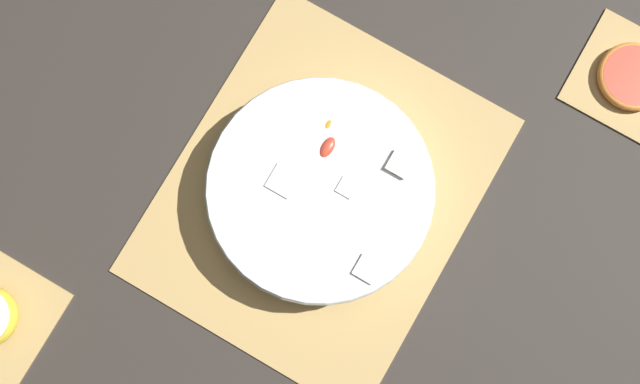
{
  "coord_description": "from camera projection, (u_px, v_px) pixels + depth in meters",
  "views": [
    {
      "loc": [
        -0.11,
        -0.07,
        0.94
      ],
      "look_at": [
        0.0,
        0.0,
        0.03
      ],
      "focal_mm": 42.0,
      "sensor_mm": 36.0,
      "label": 1
    }
  ],
  "objects": [
    {
      "name": "coaster_mat_near_right",
      "position": [
        630.0,
        79.0,
        0.96
      ],
      "size": [
        0.14,
        0.14,
        0.01
      ],
      "color": "tan",
      "rests_on": "ground_plane"
    },
    {
      "name": "ground_plane",
      "position": [
        320.0,
        195.0,
        0.94
      ],
      "size": [
        6.0,
        6.0,
        0.0
      ],
      "primitive_type": "plane",
      "color": "#2D2823"
    },
    {
      "name": "fruit_salad_bowl",
      "position": [
        320.0,
        190.0,
        0.91
      ],
      "size": [
        0.28,
        0.28,
        0.06
      ],
      "color": "silver",
      "rests_on": "bamboo_mat_center"
    },
    {
      "name": "bamboo_mat_center",
      "position": [
        320.0,
        195.0,
        0.94
      ],
      "size": [
        0.43,
        0.36,
        0.01
      ],
      "color": "tan",
      "rests_on": "ground_plane"
    },
    {
      "name": "grapefruit_slice",
      "position": [
        633.0,
        77.0,
        0.95
      ],
      "size": [
        0.09,
        0.09,
        0.01
      ],
      "color": "red",
      "rests_on": "coaster_mat_near_right"
    }
  ]
}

